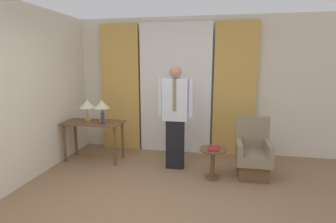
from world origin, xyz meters
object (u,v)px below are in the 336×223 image
desk (94,128)px  table_lamp_left (87,105)px  bottle_near_edge (103,118)px  table_lamp_right (102,105)px  person (175,114)px  side_table (213,158)px  book (213,148)px  armchair (252,156)px

desk → table_lamp_left: table_lamp_left is taller
desk → bottle_near_edge: size_ratio=4.16×
table_lamp_left → bottle_near_edge: bearing=-30.2°
table_lamp_right → person: person is taller
desk → table_lamp_left: (-0.15, 0.09, 0.42)m
side_table → book: 0.17m
table_lamp_left → bottle_near_edge: table_lamp_left is taller
book → bottle_near_edge: bearing=171.4°
table_lamp_right → book: 2.20m
armchair → table_lamp_right: bearing=174.2°
table_lamp_right → armchair: 2.80m
bottle_near_edge → book: bottle_near_edge is taller
person → side_table: 0.96m
table_lamp_left → book: (2.36, -0.53, -0.53)m
bottle_near_edge → person: (1.29, 0.05, 0.12)m
side_table → table_lamp_left: bearing=167.9°
table_lamp_right → book: (2.07, -0.53, -0.53)m
table_lamp_right → side_table: (2.06, -0.50, -0.70)m
person → table_lamp_right: bearing=172.6°
desk → armchair: bearing=-3.7°
armchair → side_table: armchair is taller
desk → book: bearing=-11.3°
person → armchair: bearing=-4.0°
table_lamp_left → side_table: (2.35, -0.50, -0.70)m
book → desk: bearing=168.7°
table_lamp_left → book: size_ratio=1.58×
table_lamp_left → person: bearing=-6.2°
person → book: (0.66, -0.35, -0.46)m
armchair → side_table: bearing=-159.9°
desk → table_lamp_right: 0.46m
bottle_near_edge → side_table: bearing=-7.8°
desk → armchair: armchair is taller
person → book: bearing=-28.0°
desk → bottle_near_edge: bottle_near_edge is taller
book → side_table: bearing=95.7°
table_lamp_right → side_table: size_ratio=0.79×
desk → table_lamp_right: size_ratio=2.81×
person → armchair: size_ratio=1.87×
desk → person: size_ratio=0.62×
desk → table_lamp_right: bearing=32.0°
table_lamp_right → book: bearing=-14.4°
desk → person: (1.56, -0.09, 0.35)m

